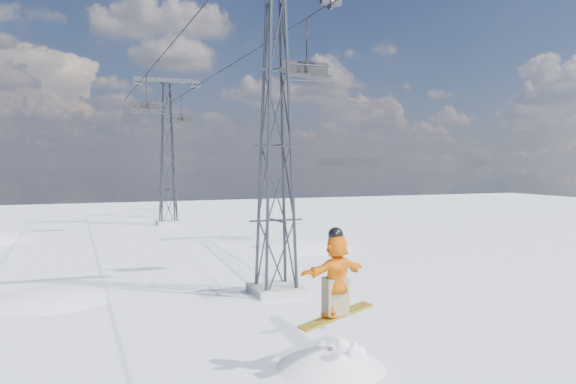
% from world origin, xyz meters
% --- Properties ---
extents(ground, '(120.00, 120.00, 0.00)m').
position_xyz_m(ground, '(0.00, 0.00, 0.00)').
color(ground, white).
rests_on(ground, ground).
extents(lift_tower_near, '(5.20, 1.80, 11.43)m').
position_xyz_m(lift_tower_near, '(0.80, 8.00, 5.47)').
color(lift_tower_near, '#999999').
rests_on(lift_tower_near, ground).
extents(lift_tower_far, '(5.20, 1.80, 11.43)m').
position_xyz_m(lift_tower_far, '(0.80, 33.00, 5.47)').
color(lift_tower_far, '#999999').
rests_on(lift_tower_far, ground).
extents(haul_cables, '(4.46, 51.00, 0.06)m').
position_xyz_m(haul_cables, '(0.80, 19.50, 10.85)').
color(haul_cables, black).
rests_on(haul_cables, ground).
extents(lift_chair_mid, '(2.13, 0.61, 2.64)m').
position_xyz_m(lift_chair_mid, '(3.00, 10.37, 8.73)').
color(lift_chair_mid, black).
rests_on(lift_chair_mid, ground).
extents(lift_chair_far, '(2.15, 0.62, 2.67)m').
position_xyz_m(lift_chair_far, '(-1.40, 27.84, 8.71)').
color(lift_chair_far, black).
rests_on(lift_chair_far, ground).
extents(lift_chair_extra, '(2.05, 0.59, 2.55)m').
position_xyz_m(lift_chair_extra, '(3.00, 38.96, 8.81)').
color(lift_chair_extra, black).
rests_on(lift_chair_extra, ground).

